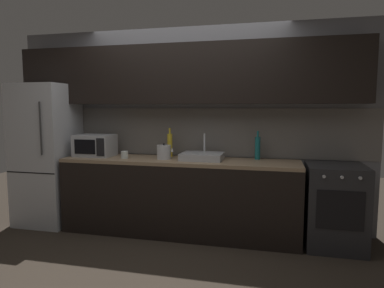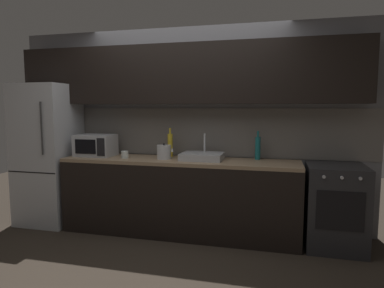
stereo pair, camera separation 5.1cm
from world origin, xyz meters
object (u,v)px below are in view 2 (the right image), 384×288
at_px(kettle, 164,152).
at_px(mug_clear, 125,155).
at_px(refrigerator, 48,154).
at_px(oven_range, 335,207).
at_px(microwave, 96,145).
at_px(wine_bottle_teal, 258,148).
at_px(wine_bottle_yellow, 170,145).

xyz_separation_m(kettle, mug_clear, (-0.48, -0.06, -0.04)).
relative_size(refrigerator, kettle, 9.03).
bearing_deg(oven_range, mug_clear, -178.13).
xyz_separation_m(refrigerator, oven_range, (3.52, -0.00, -0.45)).
height_order(microwave, mug_clear, microwave).
bearing_deg(mug_clear, wine_bottle_teal, 10.43).
height_order(microwave, kettle, microwave).
bearing_deg(refrigerator, wine_bottle_yellow, 6.57).
relative_size(kettle, wine_bottle_teal, 0.59).
xyz_separation_m(microwave, kettle, (0.92, -0.04, -0.05)).
relative_size(wine_bottle_teal, wine_bottle_yellow, 0.95).
distance_m(wine_bottle_teal, mug_clear, 1.59).
relative_size(oven_range, kettle, 4.51).
xyz_separation_m(wine_bottle_yellow, mug_clear, (-0.49, -0.27, -0.11)).
bearing_deg(wine_bottle_teal, kettle, -168.08).
height_order(wine_bottle_teal, wine_bottle_yellow, wine_bottle_yellow).
bearing_deg(mug_clear, oven_range, 1.87).
relative_size(microwave, kettle, 2.31).
bearing_deg(wine_bottle_yellow, oven_range, -5.59).
xyz_separation_m(refrigerator, wine_bottle_teal, (2.68, 0.21, 0.14)).
bearing_deg(wine_bottle_teal, mug_clear, -169.57).
xyz_separation_m(oven_range, microwave, (-2.84, 0.02, 0.58)).
height_order(kettle, wine_bottle_teal, wine_bottle_teal).
distance_m(refrigerator, mug_clear, 1.13).
bearing_deg(oven_range, refrigerator, 179.98).
height_order(refrigerator, kettle, refrigerator).
relative_size(refrigerator, wine_bottle_yellow, 5.08).
bearing_deg(wine_bottle_teal, wine_bottle_yellow, -178.84).
height_order(oven_range, mug_clear, mug_clear).
relative_size(oven_range, wine_bottle_teal, 2.68).
distance_m(oven_range, kettle, 1.99).
distance_m(oven_range, wine_bottle_yellow, 2.01).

